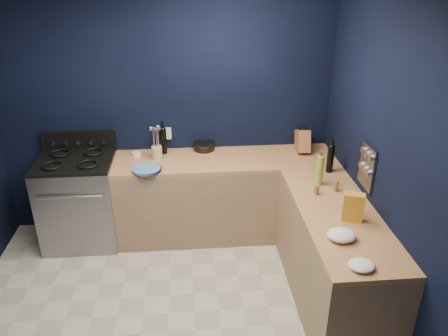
{
  "coord_description": "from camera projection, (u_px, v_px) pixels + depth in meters",
  "views": [
    {
      "loc": [
        0.23,
        -2.71,
        2.79
      ],
      "look_at": [
        0.55,
        1.0,
        1.0
      ],
      "focal_mm": 35.29,
      "sensor_mm": 36.0,
      "label": 1
    }
  ],
  "objects": [
    {
      "name": "cab_right",
      "position": [
        333.0,
        259.0,
        3.8
      ],
      "size": [
        0.63,
        1.67,
        0.86
      ],
      "primitive_type": "cube",
      "color": "#917356",
      "rests_on": "floor"
    },
    {
      "name": "floor",
      "position": [
        168.0,
        333.0,
        3.63
      ],
      "size": [
        3.5,
        3.5,
        0.02
      ],
      "primitive_type": "cube",
      "color": "#B5B19F",
      "rests_on": "ground"
    },
    {
      "name": "wall_back",
      "position": [
        166.0,
        113.0,
        4.64
      ],
      "size": [
        3.5,
        0.02,
        2.6
      ],
      "primitive_type": "cube",
      "color": "black",
      "rests_on": "ground"
    },
    {
      "name": "oil_bottle",
      "position": [
        320.0,
        170.0,
        3.99
      ],
      "size": [
        0.07,
        0.07,
        0.28
      ],
      "primitive_type": "cylinder",
      "rotation": [
        0.0,
        0.0,
        -0.0
      ],
      "color": "#87A637",
      "rests_on": "top_right"
    },
    {
      "name": "top_back",
      "position": [
        225.0,
        160.0,
        4.58
      ],
      "size": [
        2.3,
        0.63,
        0.04
      ],
      "primitive_type": "cube",
      "color": "brown",
      "rests_on": "cab_back"
    },
    {
      "name": "spice_jar_far",
      "position": [
        316.0,
        190.0,
        3.86
      ],
      "size": [
        0.05,
        0.05,
        0.09
      ],
      "primitive_type": "cylinder",
      "rotation": [
        0.0,
        0.0,
        0.03
      ],
      "color": "olive",
      "rests_on": "top_right"
    },
    {
      "name": "cooktop",
      "position": [
        74.0,
        161.0,
        4.42
      ],
      "size": [
        0.76,
        0.66,
        0.03
      ],
      "primitive_type": "cube",
      "color": "black",
      "rests_on": "gas_range"
    },
    {
      "name": "plate_stack",
      "position": [
        147.0,
        170.0,
        4.29
      ],
      "size": [
        0.35,
        0.35,
        0.03
      ],
      "primitive_type": "cylinder",
      "rotation": [
        0.0,
        0.0,
        -0.31
      ],
      "color": "#4468A3",
      "rests_on": "top_back"
    },
    {
      "name": "towel_end",
      "position": [
        362.0,
        265.0,
        2.95
      ],
      "size": [
        0.23,
        0.22,
        0.05
      ],
      "primitive_type": "ellipsoid",
      "rotation": [
        0.0,
        0.0,
        0.43
      ],
      "color": "white",
      "rests_on": "top_right"
    },
    {
      "name": "wine_bottle_right",
      "position": [
        330.0,
        159.0,
        4.23
      ],
      "size": [
        0.09,
        0.09,
        0.27
      ],
      "primitive_type": "cylinder",
      "rotation": [
        0.0,
        0.0,
        0.41
      ],
      "color": "black",
      "rests_on": "top_right"
    },
    {
      "name": "cab_back",
      "position": [
        225.0,
        198.0,
        4.77
      ],
      "size": [
        2.3,
        0.63,
        0.86
      ],
      "primitive_type": "cube",
      "color": "#917356",
      "rests_on": "floor"
    },
    {
      "name": "wine_bottle_back",
      "position": [
        163.0,
        141.0,
        4.63
      ],
      "size": [
        0.08,
        0.08,
        0.27
      ],
      "primitive_type": "cylinder",
      "rotation": [
        0.0,
        0.0,
        -0.29
      ],
      "color": "black",
      "rests_on": "top_back"
    },
    {
      "name": "crouton_bag",
      "position": [
        353.0,
        207.0,
        3.45
      ],
      "size": [
        0.18,
        0.12,
        0.24
      ],
      "primitive_type": "cube",
      "rotation": [
        0.0,
        0.0,
        -0.3
      ],
      "color": "#CD491F",
      "rests_on": "top_right"
    },
    {
      "name": "utensil_crock",
      "position": [
        157.0,
        153.0,
        4.54
      ],
      "size": [
        0.13,
        0.13,
        0.13
      ],
      "primitive_type": "cylinder",
      "rotation": [
        0.0,
        0.0,
        0.19
      ],
      "color": "beige",
      "rests_on": "top_back"
    },
    {
      "name": "wall_right",
      "position": [
        401.0,
        184.0,
        3.2
      ],
      "size": [
        0.02,
        3.5,
        2.6
      ],
      "primitive_type": "cube",
      "color": "black",
      "rests_on": "ground"
    },
    {
      "name": "knife_block",
      "position": [
        303.0,
        141.0,
        4.69
      ],
      "size": [
        0.14,
        0.28,
        0.29
      ],
      "primitive_type": "cube",
      "rotation": [
        -0.31,
        0.0,
        -0.04
      ],
      "color": "brown",
      "rests_on": "top_back"
    },
    {
      "name": "ramekin",
      "position": [
        137.0,
        154.0,
        4.63
      ],
      "size": [
        0.11,
        0.11,
        0.04
      ],
      "primitive_type": "cylinder",
      "rotation": [
        0.0,
        0.0,
        0.18
      ],
      "color": "white",
      "rests_on": "top_back"
    },
    {
      "name": "top_right",
      "position": [
        339.0,
        215.0,
        3.61
      ],
      "size": [
        0.63,
        1.67,
        0.04
      ],
      "primitive_type": "cube",
      "color": "brown",
      "rests_on": "cab_right"
    },
    {
      "name": "spice_jar_near",
      "position": [
        336.0,
        186.0,
        3.92
      ],
      "size": [
        0.06,
        0.06,
        0.1
      ],
      "primitive_type": "cylinder",
      "rotation": [
        0.0,
        0.0,
        -0.43
      ],
      "color": "olive",
      "rests_on": "top_right"
    },
    {
      "name": "lemon_basket",
      "position": [
        204.0,
        146.0,
        4.76
      ],
      "size": [
        0.26,
        0.26,
        0.09
      ],
      "primitive_type": "cylinder",
      "rotation": [
        0.0,
        0.0,
        -0.13
      ],
      "color": "black",
      "rests_on": "top_back"
    },
    {
      "name": "towel_front",
      "position": [
        341.0,
        235.0,
        3.24
      ],
      "size": [
        0.25,
        0.22,
        0.08
      ],
      "primitive_type": "ellipsoid",
      "rotation": [
        0.0,
        0.0,
        -0.2
      ],
      "color": "white",
      "rests_on": "top_right"
    },
    {
      "name": "wall_outlet",
      "position": [
        167.0,
        133.0,
        4.72
      ],
      "size": [
        0.09,
        0.02,
        0.13
      ],
      "primitive_type": "cube",
      "color": "white",
      "rests_on": "wall_back"
    },
    {
      "name": "gas_range",
      "position": [
        81.0,
        202.0,
        4.63
      ],
      "size": [
        0.76,
        0.66,
        0.92
      ],
      "primitive_type": "cube",
      "color": "gray",
      "rests_on": "floor"
    },
    {
      "name": "spice_panel",
      "position": [
        367.0,
        167.0,
        3.74
      ],
      "size": [
        0.02,
        0.28,
        0.38
      ],
      "primitive_type": "cube",
      "color": "gray",
      "rests_on": "wall_right"
    },
    {
      "name": "backguard",
      "position": [
        79.0,
        140.0,
        4.64
      ],
      "size": [
        0.76,
        0.06,
        0.2
      ],
      "primitive_type": "cube",
      "color": "black",
      "rests_on": "gas_range"
    },
    {
      "name": "oven_door",
      "position": [
        74.0,
        219.0,
        4.35
      ],
      "size": [
        0.59,
        0.02,
        0.42
      ],
      "primitive_type": "cube",
      "color": "black",
      "rests_on": "gas_range"
    }
  ]
}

